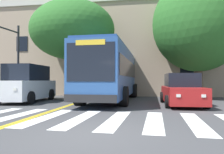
% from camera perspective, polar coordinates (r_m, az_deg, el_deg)
% --- Properties ---
extents(ground_plane, '(120.00, 120.00, 0.00)m').
position_cam_1_polar(ground_plane, '(5.91, -7.23, -14.59)').
color(ground_plane, '#424244').
extents(crosswalk, '(16.83, 4.86, 0.01)m').
position_cam_1_polar(crosswalk, '(8.26, -8.24, -10.60)').
color(crosswalk, white).
rests_on(crosswalk, ground).
extents(lane_line_yellow_inner, '(0.12, 36.00, 0.01)m').
position_cam_1_polar(lane_line_yellow_inner, '(22.26, -2.50, -4.46)').
color(lane_line_yellow_inner, gold).
rests_on(lane_line_yellow_inner, ground).
extents(lane_line_yellow_outer, '(0.12, 36.00, 0.01)m').
position_cam_1_polar(lane_line_yellow_outer, '(22.23, -2.09, -4.46)').
color(lane_line_yellow_outer, gold).
rests_on(lane_line_yellow_outer, ground).
extents(city_bus, '(3.20, 11.46, 3.52)m').
position_cam_1_polar(city_bus, '(15.44, 0.15, 0.96)').
color(city_bus, '#2D5699').
rests_on(city_bus, ground).
extents(car_white_near_lane, '(2.42, 5.03, 2.40)m').
position_cam_1_polar(car_white_near_lane, '(15.36, -21.27, -1.81)').
color(car_white_near_lane, white).
rests_on(car_white_near_lane, ground).
extents(car_red_far_lane, '(2.16, 4.69, 1.78)m').
position_cam_1_polar(car_red_far_lane, '(12.91, 17.72, -3.45)').
color(car_red_far_lane, '#AD1E1E').
rests_on(car_red_far_lane, ground).
extents(car_silver_behind_bus, '(2.51, 4.98, 2.17)m').
position_cam_1_polar(car_silver_behind_bus, '(25.84, 1.11, -1.68)').
color(car_silver_behind_bus, '#B7BABF').
rests_on(car_silver_behind_bus, ground).
extents(traffic_light_far_corner, '(0.58, 4.38, 5.50)m').
position_cam_1_polar(traffic_light_far_corner, '(16.49, -27.03, 7.20)').
color(traffic_light_far_corner, '#28282D').
rests_on(traffic_light_far_corner, ground).
extents(street_tree_curbside_large, '(8.35, 8.12, 9.30)m').
position_cam_1_polar(street_tree_curbside_large, '(18.13, 21.57, 12.81)').
color(street_tree_curbside_large, brown).
rests_on(street_tree_curbside_large, ground).
extents(street_tree_curbside_small, '(9.72, 9.67, 7.75)m').
position_cam_1_polar(street_tree_curbside_small, '(18.23, -10.34, 11.81)').
color(street_tree_curbside_small, '#4C3D2D').
rests_on(street_tree_curbside_small, ground).
extents(building_facade, '(37.37, 9.63, 9.13)m').
position_cam_1_polar(building_facade, '(24.29, -0.93, 6.63)').
color(building_facade, tan).
rests_on(building_facade, ground).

